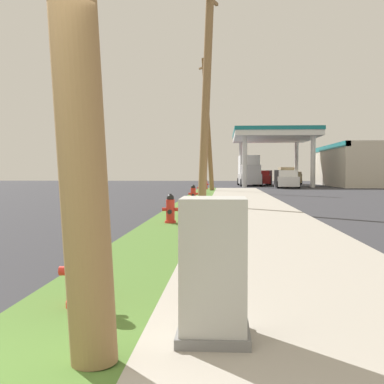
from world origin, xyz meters
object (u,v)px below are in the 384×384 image
at_px(fire_hydrant_second, 170,210).
at_px(car_red_by_far_pump, 262,178).
at_px(fire_hydrant_fourth, 201,188).
at_px(truck_silver_on_apron, 249,171).
at_px(fire_hydrant_third, 193,194).
at_px(utility_pole_background, 208,122).
at_px(utility_cabinet, 214,274).
at_px(fire_hydrant_fifth, 206,185).
at_px(utility_pole_midground, 206,91).
at_px(truck_tan_at_forecourt, 288,176).
at_px(car_white_by_near_pump, 288,180).
at_px(fire_hydrant_nearest, 81,274).

distance_m(fire_hydrant_second, car_red_by_far_pump, 43.78).
relative_size(fire_hydrant_fourth, truck_silver_on_apron, 0.12).
relative_size(fire_hydrant_third, fire_hydrant_fourth, 1.00).
distance_m(fire_hydrant_third, utility_pole_background, 15.22).
height_order(fire_hydrant_third, utility_cabinet, utility_cabinet).
bearing_deg(fire_hydrant_fifth, car_red_by_far_pump, 72.40).
xyz_separation_m(utility_cabinet, car_red_by_far_pump, (4.15, 52.49, 0.09)).
height_order(utility_pole_midground, utility_pole_background, utility_pole_background).
xyz_separation_m(fire_hydrant_fifth, utility_cabinet, (1.33, -35.21, 0.19)).
bearing_deg(utility_pole_background, car_red_by_far_pump, 74.87).
distance_m(fire_hydrant_third, truck_tan_at_forecourt, 38.92).
bearing_deg(fire_hydrant_second, utility_cabinet, -81.86).
height_order(fire_hydrant_second, car_red_by_far_pump, car_red_by_far_pump).
bearing_deg(utility_pole_midground, utility_pole_background, 91.68).
relative_size(utility_cabinet, truck_tan_at_forecourt, 0.20).
xyz_separation_m(utility_cabinet, truck_silver_on_apron, (2.61, 49.17, 0.86)).
height_order(fire_hydrant_second, utility_pole_midground, utility_pole_midground).
distance_m(utility_pole_background, utility_cabinet, 33.27).
bearing_deg(fire_hydrant_fourth, utility_pole_background, 87.86).
relative_size(fire_hydrant_third, car_red_by_far_pump, 0.16).
relative_size(utility_pole_midground, utility_pole_background, 0.92).
distance_m(car_white_by_near_pump, truck_tan_at_forecourt, 14.47).
relative_size(fire_hydrant_second, truck_tan_at_forecourt, 0.14).
height_order(fire_hydrant_fifth, utility_pole_background, utility_pole_background).
bearing_deg(utility_pole_background, truck_tan_at_forecourt, 69.73).
bearing_deg(fire_hydrant_fourth, fire_hydrant_third, -89.53).
height_order(fire_hydrant_nearest, fire_hydrant_third, same).
relative_size(utility_cabinet, car_white_by_near_pump, 0.24).
xyz_separation_m(fire_hydrant_fourth, utility_cabinet, (1.35, -26.96, 0.19)).
distance_m(fire_hydrant_third, car_red_by_far_pump, 34.49).
distance_m(utility_pole_midground, car_red_by_far_pump, 36.70).
relative_size(car_white_by_near_pump, truck_silver_on_apron, 0.72).
xyz_separation_m(utility_cabinet, car_white_by_near_pump, (5.68, 41.99, 0.09)).
bearing_deg(fire_hydrant_second, car_red_by_far_pump, 82.85).
bearing_deg(fire_hydrant_fourth, fire_hydrant_nearest, -89.88).
distance_m(fire_hydrant_third, car_white_by_near_pump, 24.57).
xyz_separation_m(fire_hydrant_nearest, fire_hydrant_second, (0.00, 8.20, 0.00)).
bearing_deg(utility_cabinet, utility_pole_midground, 92.24).
distance_m(utility_cabinet, car_white_by_near_pump, 42.37).
relative_size(utility_pole_midground, truck_silver_on_apron, 1.36).
bearing_deg(fire_hydrant_nearest, truck_tan_at_forecourt, 80.98).
height_order(fire_hydrant_third, truck_silver_on_apron, truck_silver_on_apron).
xyz_separation_m(truck_tan_at_forecourt, truck_silver_on_apron, (-4.90, -7.17, 0.57)).
relative_size(utility_pole_background, utility_cabinet, 8.64).
relative_size(fire_hydrant_fourth, car_red_by_far_pump, 0.16).
bearing_deg(truck_silver_on_apron, fire_hydrant_second, -95.56).
relative_size(fire_hydrant_third, utility_pole_midground, 0.08).
distance_m(fire_hydrant_third, utility_pole_midground, 4.70).
height_order(fire_hydrant_fourth, car_white_by_near_pump, car_white_by_near_pump).
height_order(fire_hydrant_fifth, car_red_by_far_pump, car_red_by_far_pump).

